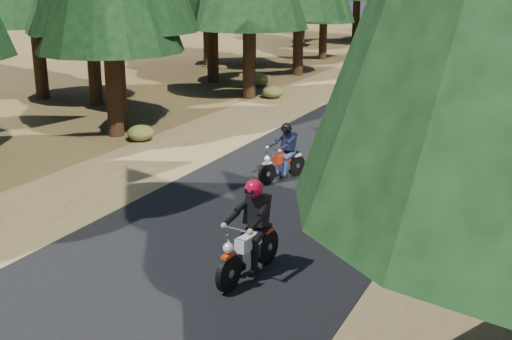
{
  "coord_description": "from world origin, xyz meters",
  "views": [
    {
      "loc": [
        5.53,
        -9.84,
        4.96
      ],
      "look_at": [
        0.0,
        1.5,
        1.1
      ],
      "focal_mm": 45.0,
      "sensor_mm": 36.0,
      "label": 1
    }
  ],
  "objects": [
    {
      "name": "road",
      "position": [
        0.0,
        5.0,
        0.01
      ],
      "size": [
        6.0,
        100.0,
        0.01
      ],
      "primitive_type": "cube",
      "color": "black",
      "rests_on": "ground"
    },
    {
      "name": "rider_lead",
      "position": [
        1.06,
        -0.95,
        0.57
      ],
      "size": [
        0.75,
        1.95,
        1.69
      ],
      "rotation": [
        0.0,
        0.0,
        3.05
      ],
      "color": "beige",
      "rests_on": "road"
    },
    {
      "name": "shoulder_r",
      "position": [
        4.6,
        5.0,
        0.0
      ],
      "size": [
        3.2,
        100.0,
        0.01
      ],
      "primitive_type": "cube",
      "color": "brown",
      "rests_on": "ground"
    },
    {
      "name": "understory_shrubs",
      "position": [
        1.19,
        7.22,
        0.28
      ],
      "size": [
        15.44,
        32.54,
        0.66
      ],
      "color": "#474C1E",
      "rests_on": "ground"
    },
    {
      "name": "rider_follow",
      "position": [
        -0.6,
        4.24,
        0.49
      ],
      "size": [
        1.03,
        1.68,
        1.44
      ],
      "rotation": [
        0.0,
        0.0,
        2.77
      ],
      "color": "#9B1E0A",
      "rests_on": "road"
    },
    {
      "name": "shoulder_l",
      "position": [
        -4.6,
        5.0,
        0.0
      ],
      "size": [
        3.2,
        100.0,
        0.01
      ],
      "primitive_type": "cube",
      "color": "brown",
      "rests_on": "ground"
    },
    {
      "name": "ground",
      "position": [
        0.0,
        0.0,
        0.0
      ],
      "size": [
        120.0,
        120.0,
        0.0
      ],
      "primitive_type": "plane",
      "color": "#402C17",
      "rests_on": "ground"
    }
  ]
}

